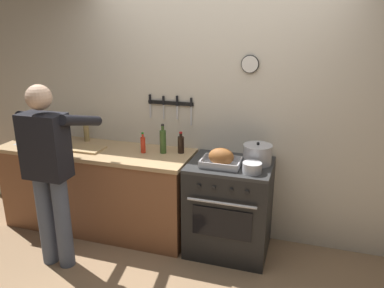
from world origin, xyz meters
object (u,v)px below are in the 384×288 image
person_cook (49,166)px  saucepan (252,168)px  stock_pot (257,154)px  cutting_board (86,149)px  bottle_hot_sauce (143,144)px  roasting_pan (221,158)px  bottle_vinegar (86,131)px  bottle_olive_oil (163,141)px  stove (229,207)px  bottle_soy_sauce (181,144)px

person_cook → saucepan: (1.67, 0.52, -0.01)m
stock_pot → cutting_board: 1.73m
person_cook → cutting_board: bearing=6.5°
stock_pot → bottle_hot_sauce: bottle_hot_sauce is taller
cutting_board → roasting_pan: bearing=-1.3°
bottle_vinegar → bottle_olive_oil: bearing=-7.1°
roasting_pan → stock_pot: stock_pot is taller
person_cook → bottle_vinegar: bearing=15.0°
stove → cutting_board: 1.56m
cutting_board → bottle_hot_sauce: 0.61m
person_cook → bottle_hot_sauce: size_ratio=7.99×
bottle_vinegar → bottle_hot_sauce: bearing=-12.7°
saucepan → bottle_soy_sauce: bearing=158.1°
stove → bottle_soy_sauce: bearing=165.4°
bottle_hot_sauce → roasting_pan: bearing=-8.7°
cutting_board → person_cook: bearing=-86.0°
roasting_pan → saucepan: 0.30m
bottle_hot_sauce → cutting_board: bearing=-171.2°
bottle_soy_sauce → saucepan: bearing=-21.9°
person_cook → bottle_olive_oil: bearing=-41.9°
cutting_board → bottle_vinegar: bottle_vinegar is taller
saucepan → stove: bearing=143.4°
roasting_pan → saucepan: bearing=-13.7°
saucepan → bottle_soy_sauce: 0.81m
bottle_soy_sauce → bottle_hot_sauce: bottle_soy_sauce is taller
person_cook → bottle_olive_oil: (0.75, 0.76, 0.07)m
cutting_board → bottle_vinegar: size_ratio=1.32×
person_cook → cutting_board: 0.62m
bottle_vinegar → bottle_soy_sauce: bearing=-3.3°
bottle_soy_sauce → roasting_pan: bearing=-26.6°
saucepan → cutting_board: bearing=176.6°
cutting_board → bottle_hot_sauce: (0.60, 0.09, 0.08)m
bottle_soy_sauce → bottle_hot_sauce: 0.37m
stock_pot → roasting_pan: bearing=-151.5°
roasting_pan → cutting_board: bearing=178.7°
bottle_hot_sauce → bottle_soy_sauce: bearing=16.4°
bottle_hot_sauce → saucepan: bearing=-10.0°
person_cook → bottle_vinegar: size_ratio=6.10×
cutting_board → bottle_soy_sauce: (0.96, 0.20, 0.08)m
roasting_pan → bottle_olive_oil: bottle_olive_oil is taller
person_cook → bottle_olive_oil: 1.07m
bottle_hot_sauce → stock_pot: bearing=1.9°
stock_pot → bottle_vinegar: 1.88m
person_cook → bottle_vinegar: person_cook is taller
bottle_hot_sauce → bottle_olive_oil: (0.19, 0.05, 0.04)m
stove → saucepan: saucepan is taller
bottle_soy_sauce → cutting_board: bearing=-168.3°
stove → roasting_pan: size_ratio=2.56×
cutting_board → bottle_vinegar: (-0.15, 0.26, 0.10)m
roasting_pan → cutting_board: size_ratio=0.98×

